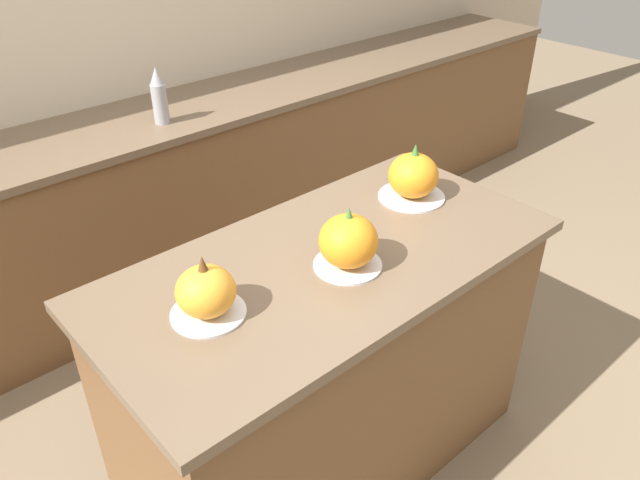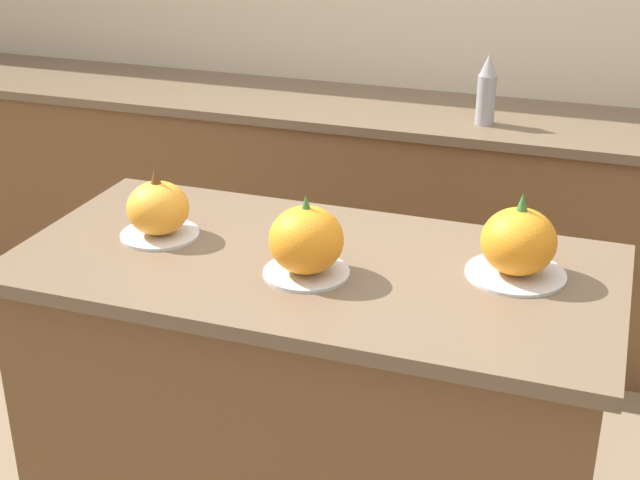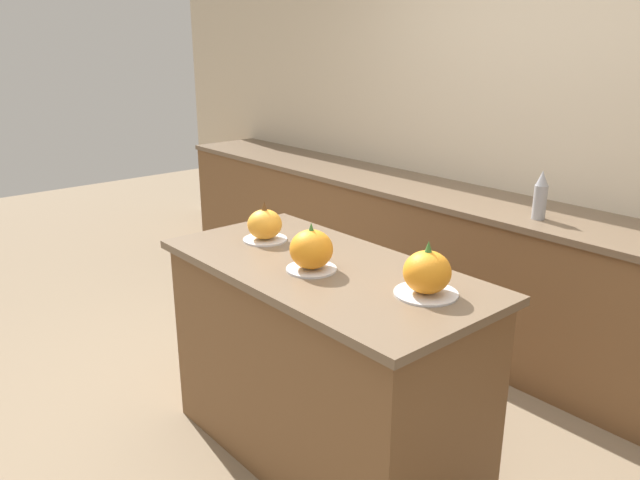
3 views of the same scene
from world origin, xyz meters
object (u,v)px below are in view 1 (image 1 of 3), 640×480
object	(u,v)px
pumpkin_cake_center	(348,242)
bottle_tall	(159,97)
pumpkin_cake_left	(206,293)
pumpkin_cake_right	(413,177)

from	to	relation	value
pumpkin_cake_center	bottle_tall	bearing A→B (deg)	82.91
pumpkin_cake_center	pumpkin_cake_left	bearing A→B (deg)	169.14
pumpkin_cake_center	pumpkin_cake_right	distance (m)	0.49
pumpkin_cake_left	pumpkin_cake_center	size ratio (longest dim) A/B	0.99
pumpkin_cake_left	bottle_tall	xyz separation A→B (m)	(0.60, 1.30, 0.04)
pumpkin_cake_left	pumpkin_cake_right	size ratio (longest dim) A/B	0.86
pumpkin_cake_right	pumpkin_cake_left	bearing A→B (deg)	-175.27
pumpkin_cake_center	bottle_tall	distance (m)	1.40
pumpkin_cake_left	pumpkin_cake_center	distance (m)	0.44
pumpkin_cake_right	bottle_tall	distance (m)	1.26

